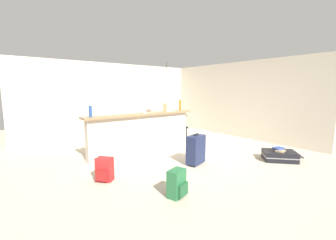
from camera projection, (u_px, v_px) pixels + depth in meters
ground_plane at (169, 153)px, 5.78m from camera, size 13.00×13.00×0.05m
wall_back at (116, 99)px, 7.99m from camera, size 6.60×0.10×2.50m
wall_right at (233, 100)px, 7.69m from camera, size 0.10×6.00×2.50m
partition_half_wall at (142, 134)px, 5.68m from camera, size 2.80×0.20×0.96m
bar_countertop at (142, 114)px, 5.61m from camera, size 2.96×0.40×0.05m
bottle_blue at (90, 111)px, 4.81m from camera, size 0.07×0.07×0.25m
bottle_white at (144, 108)px, 5.55m from camera, size 0.07×0.07×0.28m
bottle_amber at (180, 105)px, 6.39m from camera, size 0.07×0.07×0.30m
grocery_bag at (169, 107)px, 6.06m from camera, size 0.26×0.18×0.22m
dining_table at (167, 118)px, 7.50m from camera, size 1.10×0.80×0.74m
dining_chair_near_partition at (179, 124)px, 7.06m from camera, size 0.48×0.48×0.93m
pendant_lamp at (167, 77)px, 7.43m from camera, size 0.34×0.34×0.62m
suitcase_flat_black at (280, 156)px, 5.07m from camera, size 0.83×0.84×0.22m
suitcase_upright_navy at (196, 149)px, 4.79m from camera, size 0.49×0.35×0.67m
backpack_red at (104, 170)px, 3.93m from camera, size 0.34×0.34×0.42m
backpack_green at (177, 184)px, 3.34m from camera, size 0.32×0.30×0.42m
book_stack at (279, 150)px, 5.04m from camera, size 0.30×0.27×0.07m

